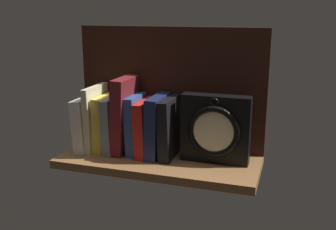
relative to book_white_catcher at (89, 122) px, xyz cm
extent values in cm
cube|color=brown|center=(25.54, -2.93, -9.76)|extent=(62.04, 24.68, 2.50)
cube|color=black|center=(25.54, 8.81, 11.27)|extent=(62.04, 1.20, 39.56)
cube|color=silver|center=(0.00, 0.00, 0.00)|extent=(4.38, 16.42, 17.16)
cube|color=beige|center=(3.06, 0.00, 1.92)|extent=(2.38, 14.99, 20.89)
cube|color=gold|center=(5.98, 0.00, 0.40)|extent=(3.54, 12.77, 17.85)
cube|color=gray|center=(9.40, 0.00, 0.34)|extent=(3.50, 14.68, 17.78)
cube|color=maroon|center=(13.11, 0.00, 3.56)|extent=(4.89, 14.46, 24.26)
cube|color=#2D4C8E|center=(16.96, 0.00, 0.81)|extent=(4.00, 12.07, 18.74)
cube|color=red|center=(20.53, 0.00, 0.17)|extent=(4.01, 14.89, 17.47)
cube|color=#192147|center=(24.34, 0.00, 0.99)|extent=(4.15, 15.28, 19.07)
cube|color=black|center=(28.18, 0.00, 0.73)|extent=(4.03, 14.55, 18.59)
cube|color=black|center=(42.61, -0.09, 1.74)|extent=(20.49, 4.75, 20.49)
torus|color=black|center=(42.61, -2.86, 1.71)|extent=(15.64, 1.92, 15.64)
cylinder|color=beige|center=(42.61, -2.86, 1.71)|extent=(12.62, 0.60, 12.62)
cube|color=black|center=(44.15, -3.36, 1.70)|extent=(3.09, 0.30, 0.32)
cube|color=black|center=(43.50, -3.36, 4.01)|extent=(2.07, 0.30, 4.71)
torus|color=black|center=(42.61, -2.46, 10.53)|extent=(2.44, 0.44, 2.44)
camera|label=1|loc=(64.35, -112.97, 36.23)|focal=42.78mm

